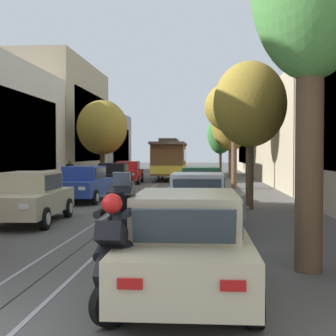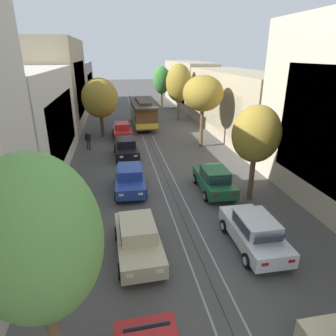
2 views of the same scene
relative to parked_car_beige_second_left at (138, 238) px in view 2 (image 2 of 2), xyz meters
name	(u,v)px [view 2 (image 2 of 2)]	position (x,y,z in m)	size (l,w,h in m)	color
ground_plane	(153,149)	(2.61, 15.26, -0.80)	(160.00, 160.00, 0.00)	#4C4947
trolley_track_rails	(148,137)	(2.61, 19.47, -0.79)	(1.14, 70.03, 0.01)	gray
building_facade_left	(39,99)	(-7.10, 16.60, 3.83)	(5.71, 61.73, 10.87)	beige
building_facade_right	(253,100)	(12.28, 15.65, 3.39)	(5.74, 61.73, 10.44)	#BCAD93
parked_car_beige_second_left	(138,238)	(0.00, 0.00, 0.00)	(2.11, 4.41, 1.58)	#C1B28E
parked_car_blue_mid_left	(130,179)	(0.03, 6.67, 0.00)	(2.11, 4.41, 1.58)	#233D93
parked_car_black_fourth_left	(126,148)	(0.07, 13.46, 0.00)	(2.14, 4.42, 1.58)	black
parked_car_red_fifth_left	(122,130)	(-0.05, 19.68, 0.00)	(2.11, 4.41, 1.58)	red
parked_car_white_second_right	(254,231)	(5.23, -0.37, 0.00)	(2.01, 4.37, 1.58)	silver
parked_car_green_mid_right	(214,180)	(5.32, 5.58, 0.00)	(2.07, 4.39, 1.58)	#1E6038
street_tree_kerb_left_near	(37,242)	(-2.38, -5.43, 3.91)	(2.72, 2.49, 6.64)	brown
street_tree_kerb_left_second	(100,98)	(-2.10, 20.56, 3.25)	(3.71, 3.77, 6.07)	#4C3826
street_tree_kerb_right_second	(256,135)	(7.16, 4.22, 3.23)	(2.81, 2.49, 5.71)	brown
street_tree_kerb_right_mid	(203,94)	(7.22, 15.17, 4.15)	(3.63, 3.91, 6.57)	brown
street_tree_kerb_right_fourth	(179,83)	(7.65, 27.55, 3.94)	(3.33, 3.36, 7.15)	brown
street_tree_kerb_right_far	(162,80)	(7.10, 38.45, 3.44)	(2.83, 2.27, 6.45)	#4C3826
cable_car_trolley	(143,113)	(2.61, 24.11, 0.86)	(2.69, 9.16, 3.28)	brown
pedestrian_on_left_pavement	(88,139)	(-3.27, 16.06, 0.17)	(0.55, 0.35, 1.70)	#282D38
fire_hydrant	(267,219)	(6.67, 1.13, -0.38)	(0.40, 0.22, 0.84)	#B2B2B7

